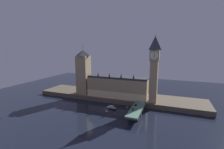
{
  "coord_description": "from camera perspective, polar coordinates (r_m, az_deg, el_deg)",
  "views": [
    {
      "loc": [
        68.34,
        -159.51,
        68.9
      ],
      "look_at": [
        -1.24,
        20.0,
        36.07
      ],
      "focal_mm": 26.0,
      "sensor_mm": 36.0,
      "label": 1
    }
  ],
  "objects": [
    {
      "name": "car_northbound_lead",
      "position": [
        177.08,
        8.37,
        -10.52
      ],
      "size": [
        2.04,
        4.22,
        1.51
      ],
      "color": "black",
      "rests_on": "bridge"
    },
    {
      "name": "parliament_hall",
      "position": [
        205.85,
        1.79,
        -4.37
      ],
      "size": [
        75.99,
        17.17,
        32.16
      ],
      "color": "tan",
      "rests_on": "embankment"
    },
    {
      "name": "street_lamp_mid",
      "position": [
        167.09,
        10.54,
        -10.54
      ],
      "size": [
        1.34,
        0.6,
        6.82
      ],
      "color": "#2D3333",
      "rests_on": "bridge"
    },
    {
      "name": "embankment",
      "position": [
        220.1,
        2.11,
        -7.8
      ],
      "size": [
        220.0,
        42.0,
        5.63
      ],
      "color": "brown",
      "rests_on": "ground_plane"
    },
    {
      "name": "bridge",
      "position": [
        170.44,
        8.6,
        -12.43
      ],
      "size": [
        11.68,
        46.0,
        7.36
      ],
      "color": "#4C7560",
      "rests_on": "ground_plane"
    },
    {
      "name": "car_northbound_trail",
      "position": [
        165.81,
        7.39,
        -11.93
      ],
      "size": [
        2.03,
        4.21,
        1.51
      ],
      "color": "#235633",
      "rests_on": "bridge"
    },
    {
      "name": "ground_plane",
      "position": [
        186.71,
        -1.9,
        -11.98
      ],
      "size": [
        400.0,
        400.0,
        0.0
      ],
      "primitive_type": "plane",
      "color": "black"
    },
    {
      "name": "victoria_tower",
      "position": [
        223.39,
        -10.0,
        0.87
      ],
      "size": [
        15.68,
        15.68,
        65.04
      ],
      "color": "tan",
      "rests_on": "embankment"
    },
    {
      "name": "street_lamp_near",
      "position": [
        156.08,
        5.41,
        -12.03
      ],
      "size": [
        1.34,
        0.6,
        6.29
      ],
      "color": "#2D3333",
      "rests_on": "bridge"
    },
    {
      "name": "boat_upstream",
      "position": [
        186.01,
        -0.18,
        -11.61
      ],
      "size": [
        12.76,
        6.67,
        3.7
      ],
      "color": "#1E2842",
      "rests_on": "ground_plane"
    },
    {
      "name": "clock_tower",
      "position": [
        187.76,
        14.61,
        2.48
      ],
      "size": [
        10.41,
        10.52,
        76.78
      ],
      "color": "tan",
      "rests_on": "embankment"
    }
  ]
}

